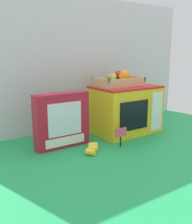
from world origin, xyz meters
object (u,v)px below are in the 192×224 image
toy_microwave (125,109)px  loose_toy_banana (92,149)px  food_groups_crate (119,81)px  price_sign (121,134)px  cookie_set_box (62,120)px

toy_microwave → loose_toy_banana: (-0.35, -0.16, -0.12)m
loose_toy_banana → food_groups_crate: bearing=31.4°
loose_toy_banana → price_sign: bearing=-8.4°
food_groups_crate → loose_toy_banana: (-0.32, -0.20, -0.29)m
toy_microwave → cookie_set_box: (-0.43, -0.01, -0.00)m
cookie_set_box → loose_toy_banana: cookie_set_box is taller
food_groups_crate → price_sign: food_groups_crate is taller
toy_microwave → price_sign: 0.27m
food_groups_crate → price_sign: (-0.16, -0.22, -0.24)m
cookie_set_box → price_sign: bearing=-35.4°
toy_microwave → loose_toy_banana: bearing=-154.8°
cookie_set_box → price_sign: size_ratio=2.84×
cookie_set_box → food_groups_crate: bearing=6.7°
toy_microwave → price_sign: toy_microwave is taller
toy_microwave → price_sign: bearing=-134.9°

